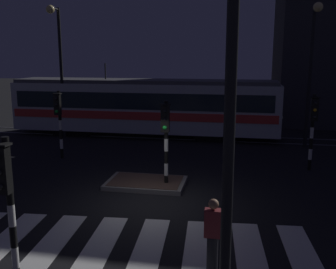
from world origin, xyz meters
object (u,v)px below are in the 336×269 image
Objects in this scene: street_lamp_trackside_left at (59,56)px; street_lamp_trackside_right at (312,59)px; traffic_light_median_centre at (166,132)px; traffic_light_corner_far_left at (59,114)px; traffic_light_kerb_mid_left at (7,193)px; traffic_light_corner_far_right at (313,121)px; street_lamp_near_kerb at (230,85)px; pedestrian_waiting_at_kerb at (213,237)px; tram at (144,106)px.

street_lamp_trackside_left is 13.19m from street_lamp_trackside_right.
traffic_light_median_centre reaches higher than traffic_light_corner_far_left.
street_lamp_trackside_right is (7.61, 13.67, 2.38)m from traffic_light_kerb_mid_left.
street_lamp_trackside_right reaches higher than traffic_light_kerb_mid_left.
traffic_light_corner_far_right is 4.66m from street_lamp_trackside_right.
traffic_light_corner_far_left is at bearing 126.91° from street_lamp_near_kerb.
pedestrian_waiting_at_kerb is at bearing 98.84° from street_lamp_near_kerb.
street_lamp_trackside_right is at bearing 72.99° from pedestrian_waiting_at_kerb.
traffic_light_median_centre is at bearing 111.07° from pedestrian_waiting_at_kerb.
tram is at bearing 108.27° from street_lamp_near_kerb.
traffic_light_median_centre is 6.25m from traffic_light_corner_far_left.
tram is 14.84m from pedestrian_waiting_at_kerb.
street_lamp_trackside_left is at bearing 161.81° from traffic_light_corner_far_right.
traffic_light_corner_far_left is at bearing -160.13° from street_lamp_trackside_right.
traffic_light_median_centre is at bearing -71.33° from tram.
street_lamp_trackside_right is (11.24, 4.06, 2.42)m from traffic_light_corner_far_left.
street_lamp_trackside_right is at bearing -10.29° from tram.
traffic_light_corner_far_right is 11.07m from street_lamp_near_kerb.
street_lamp_trackside_right is 9.29m from tram.
traffic_light_kerb_mid_left is 1.02× the size of traffic_light_corner_far_left.
traffic_light_kerb_mid_left is 6.78m from traffic_light_median_centre.
pedestrian_waiting_at_kerb is (7.46, -8.31, -1.14)m from traffic_light_corner_far_left.
pedestrian_waiting_at_kerb is at bearing -111.73° from traffic_light_corner_far_right.
traffic_light_kerb_mid_left is 4.73m from street_lamp_near_kerb.
tram is (2.49, 5.65, -0.27)m from traffic_light_corner_far_left.
traffic_light_kerb_mid_left is 4.22m from pedestrian_waiting_at_kerb.
street_lamp_near_kerb reaches higher than traffic_light_corner_far_left.
street_lamp_near_kerb is 3.83× the size of pedestrian_waiting_at_kerb.
pedestrian_waiting_at_kerb is at bearing -107.01° from street_lamp_trackside_right.
pedestrian_waiting_at_kerb is (-0.32, 2.04, -3.33)m from street_lamp_near_kerb.
traffic_light_kerb_mid_left reaches higher than traffic_light_median_centre.
street_lamp_trackside_right reaches higher than traffic_light_median_centre.
pedestrian_waiting_at_kerb is (2.02, -5.24, -1.16)m from traffic_light_median_centre.
traffic_light_kerb_mid_left is at bearing -126.53° from traffic_light_corner_far_right.
pedestrian_waiting_at_kerb is at bearing -68.93° from traffic_light_median_centre.
street_lamp_near_kerb is at bearing -106.18° from traffic_light_corner_far_right.
street_lamp_trackside_left is 5.42m from tram.
street_lamp_trackside_left is at bearing 126.78° from pedestrian_waiting_at_kerb.
street_lamp_trackside_left is 4.19× the size of pedestrian_waiting_at_kerb.
street_lamp_trackside_left is at bearing 123.62° from street_lamp_near_kerb.
pedestrian_waiting_at_kerb is (-3.34, -8.39, -1.18)m from traffic_light_corner_far_right.
pedestrian_waiting_at_kerb is at bearing 18.73° from traffic_light_kerb_mid_left.
traffic_light_median_centre is 0.20× the size of tram.
traffic_light_median_centre is (1.81, 6.54, -0.02)m from traffic_light_kerb_mid_left.
traffic_light_corner_far_left reaches higher than pedestrian_waiting_at_kerb.
street_lamp_trackside_right reaches higher than street_lamp_near_kerb.
traffic_light_kerb_mid_left is 1.00× the size of traffic_light_corner_far_right.
tram is 8.96× the size of pedestrian_waiting_at_kerb.
pedestrian_waiting_at_kerb is (-3.78, -12.37, -3.56)m from street_lamp_trackside_right.
traffic_light_kerb_mid_left is at bearing -85.75° from tram.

